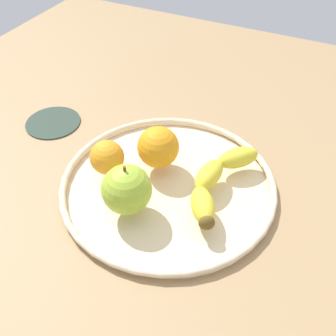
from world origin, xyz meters
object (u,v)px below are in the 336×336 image
at_px(fruit_bowl, 168,184).
at_px(apple, 127,189).
at_px(orange_back_right, 158,147).
at_px(orange_back_left, 107,157).
at_px(ambient_coaster, 53,122).
at_px(banana, 217,180).

relative_size(fruit_bowl, apple, 4.26).
relative_size(apple, orange_back_right, 1.19).
height_order(apple, orange_back_right, apple).
distance_m(orange_back_left, ambient_coaster, 0.22).
relative_size(fruit_bowl, orange_back_left, 6.23).
xyz_separation_m(orange_back_right, orange_back_left, (0.06, -0.07, -0.01)).
bearing_deg(apple, orange_back_left, -128.82).
bearing_deg(ambient_coaster, apple, 61.22).
height_order(fruit_bowl, orange_back_right, orange_back_right).
relative_size(banana, apple, 2.46).
bearing_deg(orange_back_left, orange_back_right, 127.96).
bearing_deg(ambient_coaster, orange_back_left, 65.74).
height_order(banana, ambient_coaster, banana).
xyz_separation_m(fruit_bowl, ambient_coaster, (-0.07, -0.30, -0.01)).
distance_m(fruit_bowl, banana, 0.09).
xyz_separation_m(fruit_bowl, banana, (-0.02, 0.08, 0.03)).
xyz_separation_m(banana, orange_back_right, (-0.01, -0.12, 0.02)).
bearing_deg(orange_back_left, fruit_bowl, 101.62).
relative_size(fruit_bowl, ambient_coaster, 3.29).
height_order(fruit_bowl, ambient_coaster, fruit_bowl).
height_order(banana, orange_back_right, orange_back_right).
xyz_separation_m(apple, orange_back_right, (-0.12, -0.00, -0.00)).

